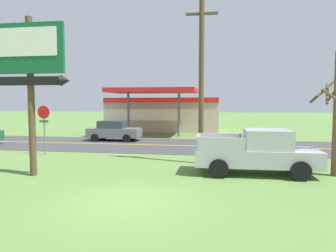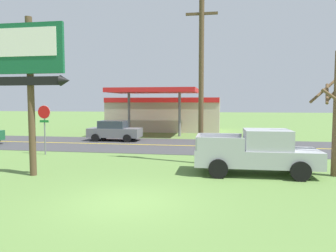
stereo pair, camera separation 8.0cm
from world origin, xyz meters
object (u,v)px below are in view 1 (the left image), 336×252
Objects in this scene: motel_sign at (30,65)px; gas_station at (164,113)px; utility_pole at (201,71)px; stop_sign at (44,121)px; pickup_silver_parked_on_lawn at (258,152)px; car_grey_near_lane at (114,131)px.

motel_sign is 22.50m from gas_station.
utility_pole reaches higher than gas_station.
motel_sign is 0.56× the size of gas_station.
stop_sign reaches higher than pickup_silver_parked_on_lawn.
motel_sign is 1.59× the size of car_grey_near_lane.
car_grey_near_lane is (-0.66, 12.31, -3.83)m from motel_sign.
motel_sign is 7.93m from utility_pole.
car_grey_near_lane is (-7.51, 8.31, -3.86)m from utility_pole.
gas_station is (-5.16, 18.27, -2.74)m from utility_pole.
stop_sign is 12.42m from pickup_silver_parked_on_lawn.
stop_sign is 17.62m from gas_station.
motel_sign reaches higher than gas_station.
motel_sign is at bearing -86.92° from car_grey_near_lane.
stop_sign is 0.33× the size of utility_pole.
stop_sign is at bearing -103.79° from gas_station.
stop_sign is 7.48m from car_grey_near_lane.
motel_sign reaches higher than stop_sign.
utility_pole is 11.85m from car_grey_near_lane.
utility_pole is at bearing 141.26° from pickup_silver_parked_on_lawn.
utility_pole reaches higher than car_grey_near_lane.
motel_sign is 0.76× the size of utility_pole.
utility_pole is 2.10× the size of car_grey_near_lane.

